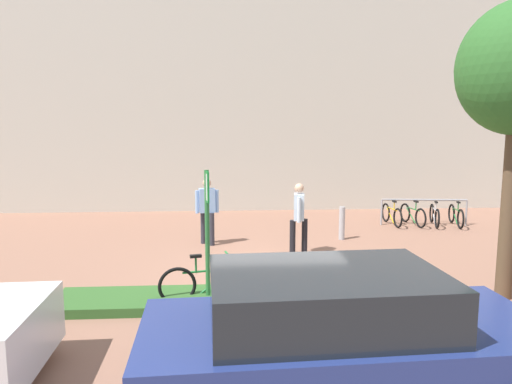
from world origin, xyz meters
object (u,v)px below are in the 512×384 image
at_px(bike_at_sign, 207,282).
at_px(car_navy_sedan, 339,342).
at_px(bike_rack_cluster, 424,214).
at_px(parking_sign_post, 207,217).
at_px(bollard_steel, 342,223).
at_px(person_shirt_white, 207,207).
at_px(person_casual_tan, 299,214).

height_order(bike_at_sign, car_navy_sedan, car_navy_sedan).
xyz_separation_m(bike_at_sign, bike_rack_cluster, (6.47, 6.05, -0.00)).
distance_m(parking_sign_post, car_navy_sedan, 3.56).
distance_m(bike_rack_cluster, car_navy_sedan, 10.53).
relative_size(bollard_steel, car_navy_sedan, 0.21).
xyz_separation_m(bike_at_sign, car_navy_sedan, (1.54, -3.25, 0.41)).
bearing_deg(person_shirt_white, bollard_steel, 4.73).
bearing_deg(car_navy_sedan, person_shirt_white, 102.99).
xyz_separation_m(parking_sign_post, person_shirt_white, (-0.17, 4.17, -0.54)).
relative_size(bike_rack_cluster, person_casual_tan, 1.54).
distance_m(parking_sign_post, bike_rack_cluster, 9.00).
height_order(parking_sign_post, bike_at_sign, parking_sign_post).
xyz_separation_m(parking_sign_post, bike_rack_cluster, (6.44, 6.17, -1.18)).
distance_m(bike_at_sign, bike_rack_cluster, 8.86).
xyz_separation_m(bike_rack_cluster, person_shirt_white, (-6.62, -1.99, 0.64)).
bearing_deg(car_navy_sedan, bollard_steel, 75.76).
bearing_deg(parking_sign_post, car_navy_sedan, -64.21).
height_order(bike_rack_cluster, person_shirt_white, person_shirt_white).
bearing_deg(car_navy_sedan, person_casual_tan, 85.13).
height_order(parking_sign_post, bike_rack_cluster, parking_sign_post).
bearing_deg(parking_sign_post, person_shirt_white, 92.36).
height_order(bollard_steel, person_shirt_white, person_shirt_white).
bearing_deg(person_casual_tan, bollard_steel, 45.51).
bearing_deg(person_shirt_white, bike_rack_cluster, 16.77).
bearing_deg(parking_sign_post, bike_at_sign, 102.79).
bearing_deg(person_casual_tan, parking_sign_post, -123.83).
xyz_separation_m(parking_sign_post, bollard_steel, (3.44, 4.47, -1.07)).
relative_size(bike_rack_cluster, person_shirt_white, 1.54).
distance_m(bollard_steel, person_shirt_white, 3.67).
height_order(bike_rack_cluster, bollard_steel, bollard_steel).
bearing_deg(bollard_steel, bike_at_sign, -128.53).
xyz_separation_m(bike_at_sign, person_shirt_white, (-0.15, 4.06, 0.63)).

